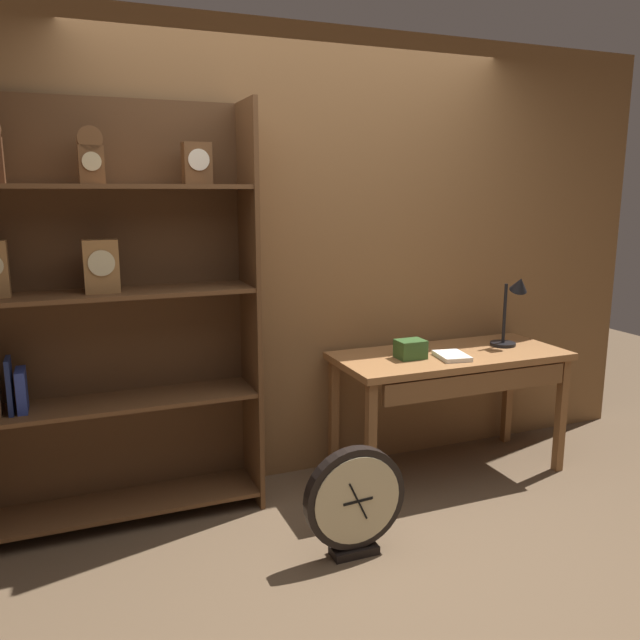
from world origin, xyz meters
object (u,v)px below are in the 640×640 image
Objects in this scene: round_clock_large at (355,501)px; toolbox_small at (411,349)px; workbench at (452,368)px; open_repair_manual at (452,356)px; desk_lamp at (513,306)px; bookshelf at (96,316)px.

toolbox_small is at bearing 44.07° from round_clock_large.
open_repair_manual reaches higher than workbench.
toolbox_small is at bearing -178.22° from desk_lamp.
workbench is 8.65× the size of toolbox_small.
open_repair_manual is (0.22, -0.09, -0.04)m from toolbox_small.
workbench is (1.97, -0.19, -0.42)m from bookshelf.
bookshelf is at bearing -178.72° from open_repair_manual.
round_clock_large is at bearing -135.93° from toolbox_small.
desk_lamp is (2.41, -0.16, -0.08)m from bookshelf.
toolbox_small is at bearing 167.95° from open_repair_manual.
bookshelf reaches higher than desk_lamp.
open_repair_manual is (-0.50, -0.11, -0.24)m from desk_lamp.
desk_lamp is 0.57m from open_repair_manual.
bookshelf is at bearing 176.10° from desk_lamp.
bookshelf reaches higher than toolbox_small.
toolbox_small is (-0.28, 0.01, 0.14)m from workbench.
bookshelf is 9.75× the size of open_repair_manual.
workbench is at bearing 63.32° from open_repair_manual.
open_repair_manual reaches higher than round_clock_large.
open_repair_manual is 0.41× the size of round_clock_large.
toolbox_small is (-0.72, -0.02, -0.20)m from desk_lamp.
bookshelf is 3.99× the size of round_clock_large.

